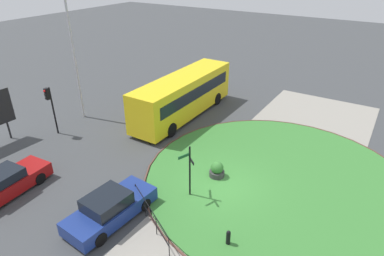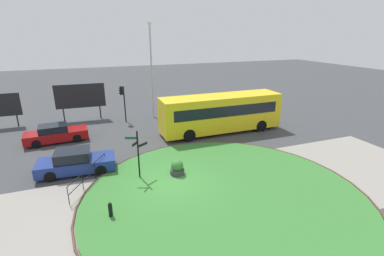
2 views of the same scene
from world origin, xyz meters
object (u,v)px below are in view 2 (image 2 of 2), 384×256
Objects in this scene: car_far_lane at (76,162)px; lamppost_tall at (152,69)px; signpost_directional at (138,151)px; car_near_lane at (56,134)px; planter_near_signpost at (177,169)px; billboard_right at (80,96)px; traffic_light_near at (122,96)px; bollard_foreground at (110,210)px; bus_yellow at (221,113)px.

car_far_lane is 12.96m from lamppost_tall.
signpost_directional is 0.64× the size of car_near_lane.
signpost_directional is 4.22m from car_far_lane.
car_near_lane is 6.16m from car_far_lane.
planter_near_signpost is at bearing -20.81° from car_far_lane.
billboard_right is (1.99, 5.61, 1.66)m from car_near_lane.
signpost_directional is at bearing 87.38° from traffic_light_near.
signpost_directional is at bearing 169.19° from planter_near_signpost.
signpost_directional is 2.93× the size of planter_near_signpost.
traffic_light_near is 4.32m from billboard_right.
bollard_foreground is 0.18× the size of billboard_right.
car_far_lane is at bearing -79.95° from car_near_lane.
planter_near_signpost is at bearing -97.04° from lamppost_tall.
planter_near_signpost is at bearing 97.93° from traffic_light_near.
car_far_lane is at bearing -90.10° from billboard_right.
bus_yellow is 13.32m from car_near_lane.
signpost_directional is 0.65× the size of billboard_right.
bollard_foreground is at bearing -121.07° from signpost_directional.
car_near_lane is at bearing 108.47° from car_far_lane.
planter_near_signpost is (-1.55, -12.58, -4.36)m from lamppost_tall.
signpost_directional reaches higher than bollard_foreground.
car_near_lane is at bearing 104.93° from bollard_foreground.
car_near_lane is 11.18m from planter_near_signpost.
lamppost_tall is at bearing 58.35° from car_far_lane.
bus_yellow is 13.70m from billboard_right.
bus_yellow is at bearing -33.88° from billboard_right.
lamppost_tall is 1.98× the size of billboard_right.
car_near_lane is 1.36× the size of traffic_light_near.
traffic_light_near is at bearing 70.16° from car_far_lane.
planter_near_signpost is (1.45, -12.00, -2.06)m from traffic_light_near.
billboard_right is at bearing 66.23° from car_near_lane.
traffic_light_near is at bearing -169.22° from lamppost_tall.
traffic_light_near reaches higher than car_far_lane.
billboard_right is 15.23m from planter_near_signpost.
lamppost_tall is (7.18, 9.96, 4.16)m from car_far_lane.
traffic_light_near is 3.37× the size of planter_near_signpost.
bollard_foreground is 15.17m from traffic_light_near.
car_far_lane is at bearing -163.24° from bus_yellow.
bollard_foreground is 0.08× the size of bus_yellow.
traffic_light_near is at bearing 141.20° from bus_yellow.
lamppost_tall reaches higher than car_far_lane.
car_far_lane is at bearing -125.79° from lamppost_tall.
lamppost_tall is at bearing 69.72° from bollard_foreground.
car_far_lane is at bearing 67.05° from traffic_light_near.
bus_yellow is at bearing 46.15° from planter_near_signpost.
traffic_light_near is 12.27m from planter_near_signpost.
signpost_directional is at bearing -75.64° from billboard_right.
traffic_light_near reaches higher than bus_yellow.
billboard_right is at bearing 166.40° from lamppost_tall.
billboard_right is at bearing 143.70° from bus_yellow.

